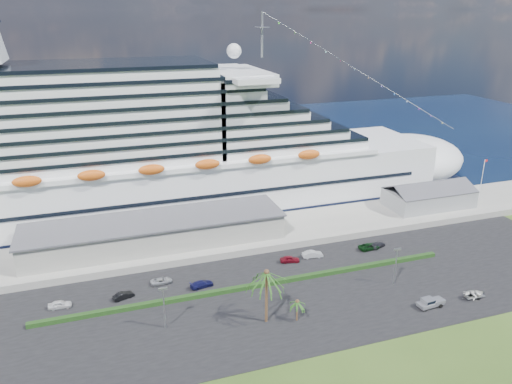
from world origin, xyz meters
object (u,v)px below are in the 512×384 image
object	(u,v)px
boat_trailer	(475,294)
cruise_ship	(153,156)
pickup_truck	(431,302)
parked_car_3	(202,284)

from	to	relation	value
boat_trailer	cruise_ship	bearing A→B (deg)	129.11
cruise_ship	pickup_truck	distance (m)	80.23
cruise_ship	pickup_truck	world-z (taller)	cruise_ship
cruise_ship	parked_car_3	distance (m)	47.11
boat_trailer	parked_car_3	bearing A→B (deg)	156.82
cruise_ship	parked_car_3	world-z (taller)	cruise_ship
cruise_ship	pickup_truck	size ratio (longest dim) A/B	33.77
parked_car_3	cruise_ship	bearing A→B (deg)	-7.30
cruise_ship	boat_trailer	size ratio (longest dim) A/B	36.25
cruise_ship	pickup_truck	xyz separation A→B (m)	(43.30, -65.74, -15.51)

